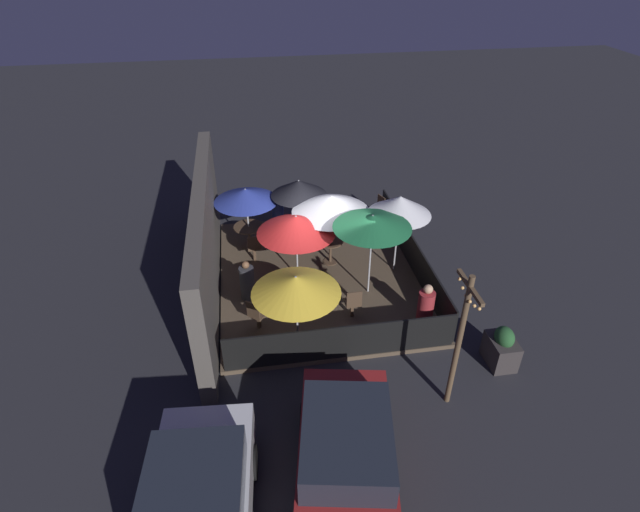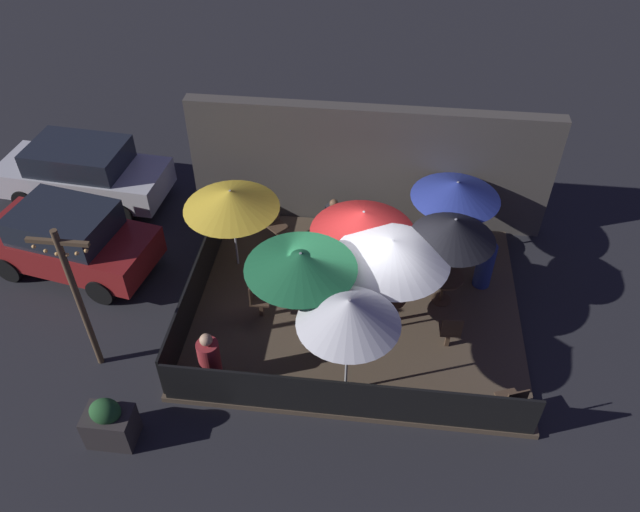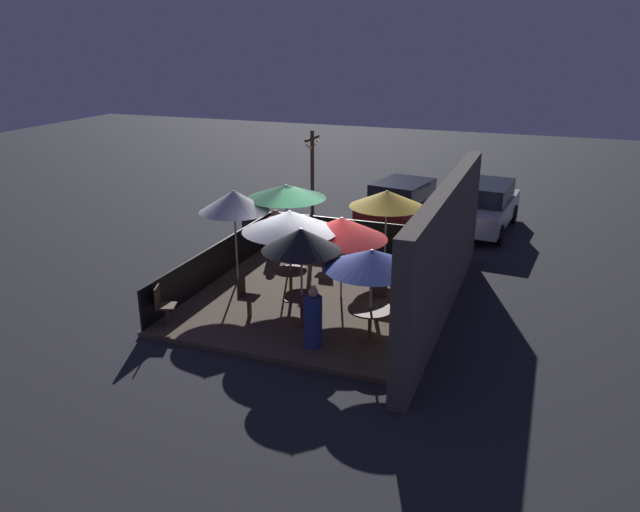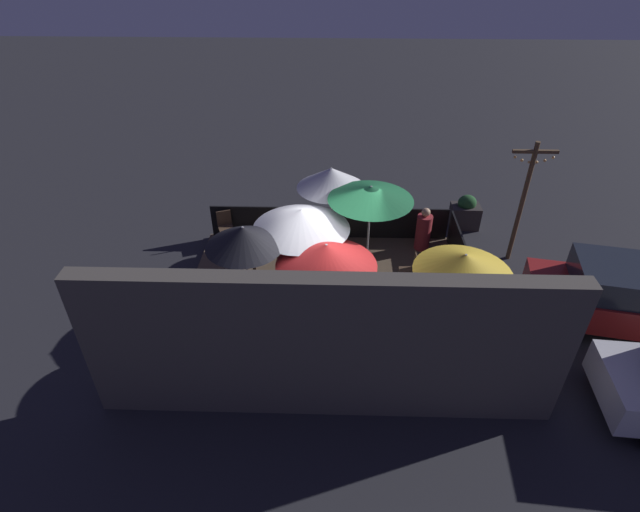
# 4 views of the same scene
# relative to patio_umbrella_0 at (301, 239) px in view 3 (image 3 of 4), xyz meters

# --- Properties ---
(ground_plane) EXTENTS (60.00, 60.00, 0.00)m
(ground_plane) POSITION_rel_patio_umbrella_0_xyz_m (-1.81, -0.33, -2.11)
(ground_plane) COLOR #26262B
(patio_deck) EXTENTS (6.90, 5.72, 0.12)m
(patio_deck) POSITION_rel_patio_umbrella_0_xyz_m (-1.81, -0.33, -2.05)
(patio_deck) COLOR brown
(patio_deck) RESTS_ON ground_plane
(building_wall) EXTENTS (8.50, 0.36, 3.15)m
(building_wall) POSITION_rel_patio_umbrella_0_xyz_m (-1.81, 2.76, -0.53)
(building_wall) COLOR #4C4742
(building_wall) RESTS_ON ground_plane
(fence_front) EXTENTS (6.70, 0.05, 0.95)m
(fence_front) POSITION_rel_patio_umbrella_0_xyz_m (-1.81, -3.15, -1.51)
(fence_front) COLOR black
(fence_front) RESTS_ON patio_deck
(fence_side_left) EXTENTS (0.05, 5.52, 0.95)m
(fence_side_left) POSITION_rel_patio_umbrella_0_xyz_m (-5.22, -0.33, -1.51)
(fence_side_left) COLOR black
(fence_side_left) RESTS_ON patio_deck
(patio_umbrella_0) EXTENTS (1.72, 1.72, 2.24)m
(patio_umbrella_0) POSITION_rel_patio_umbrella_0_xyz_m (0.00, 0.00, 0.00)
(patio_umbrella_0) COLOR #B2B2B7
(patio_umbrella_0) RESTS_ON patio_deck
(patio_umbrella_1) EXTENTS (2.26, 2.26, 2.24)m
(patio_umbrella_1) POSITION_rel_patio_umbrella_0_xyz_m (-1.19, -0.78, 0.00)
(patio_umbrella_1) COLOR #B2B2B7
(patio_umbrella_1) RESTS_ON patio_deck
(patio_umbrella_2) EXTENTS (1.96, 1.96, 2.00)m
(patio_umbrella_2) POSITION_rel_patio_umbrella_0_xyz_m (0.15, 1.61, -0.19)
(patio_umbrella_2) COLOR #B2B2B7
(patio_umbrella_2) RESTS_ON patio_deck
(patio_umbrella_3) EXTENTS (2.21, 2.21, 2.03)m
(patio_umbrella_3) POSITION_rel_patio_umbrella_0_xyz_m (-1.80, 0.30, -0.23)
(patio_umbrella_3) COLOR #B2B2B7
(patio_umbrella_3) RESTS_ON patio_deck
(patio_umbrella_4) EXTENTS (1.80, 1.80, 2.42)m
(patio_umbrella_4) POSITION_rel_patio_umbrella_0_xyz_m (-1.86, -2.59, 0.15)
(patio_umbrella_4) COLOR #B2B2B7
(patio_umbrella_4) RESTS_ON patio_deck
(patio_umbrella_5) EXTENTS (2.07, 2.07, 2.06)m
(patio_umbrella_5) POSITION_rel_patio_umbrella_0_xyz_m (-4.63, 0.65, -0.15)
(patio_umbrella_5) COLOR #B2B2B7
(patio_umbrella_5) RESTS_ON patio_deck
(patio_umbrella_6) EXTENTS (2.07, 2.07, 2.44)m
(patio_umbrella_6) POSITION_rel_patio_umbrella_0_xyz_m (-2.81, -1.57, 0.27)
(patio_umbrella_6) COLOR #B2B2B7
(patio_umbrella_6) RESTS_ON patio_deck
(dining_table_0) EXTENTS (0.77, 0.77, 0.70)m
(dining_table_0) POSITION_rel_patio_umbrella_0_xyz_m (0.00, 0.00, -1.44)
(dining_table_0) COLOR #4C3828
(dining_table_0) RESTS_ON patio_deck
(dining_table_1) EXTENTS (0.78, 0.78, 0.76)m
(dining_table_1) POSITION_rel_patio_umbrella_0_xyz_m (-1.19, -0.78, -1.39)
(dining_table_1) COLOR #4C3828
(dining_table_1) RESTS_ON patio_deck
(dining_table_2) EXTENTS (0.94, 0.94, 0.71)m
(dining_table_2) POSITION_rel_patio_umbrella_0_xyz_m (0.15, 1.61, -1.42)
(dining_table_2) COLOR #4C3828
(dining_table_2) RESTS_ON patio_deck
(patio_chair_0) EXTENTS (0.42, 0.42, 0.94)m
(patio_chair_0) POSITION_rel_patio_umbrella_0_xyz_m (0.07, -1.33, -1.47)
(patio_chair_0) COLOR #4C3828
(patio_chair_0) RESTS_ON patio_deck
(patio_chair_1) EXTENTS (0.44, 0.44, 0.96)m
(patio_chair_1) POSITION_rel_patio_umbrella_0_xyz_m (-0.82, 1.49, -1.46)
(patio_chair_1) COLOR #4C3828
(patio_chair_1) RESTS_ON patio_deck
(patio_chair_2) EXTENTS (0.56, 0.56, 0.90)m
(patio_chair_2) POSITION_rel_patio_umbrella_0_xyz_m (-3.89, 1.59, -1.50)
(patio_chair_2) COLOR #4C3828
(patio_chair_2) RESTS_ON patio_deck
(patio_chair_3) EXTENTS (0.52, 0.52, 0.91)m
(patio_chair_3) POSITION_rel_patio_umbrella_0_xyz_m (1.09, -2.86, -1.50)
(patio_chair_3) COLOR #4C3828
(patio_chair_3) RESTS_ON patio_deck
(patio_chair_4) EXTENTS (0.42, 0.42, 0.92)m
(patio_chair_4) POSITION_rel_patio_umbrella_0_xyz_m (-3.85, -0.89, -1.48)
(patio_chair_4) COLOR #4C3828
(patio_chair_4) RESTS_ON patio_deck
(patron_0) EXTENTS (0.51, 0.51, 1.31)m
(patron_0) POSITION_rel_patio_umbrella_0_xyz_m (0.89, 0.61, -1.40)
(patron_0) COLOR navy
(patron_0) RESTS_ON patio_deck
(patron_1) EXTENTS (0.50, 0.50, 1.26)m
(patron_1) POSITION_rel_patio_umbrella_0_xyz_m (-4.41, -2.64, -1.43)
(patron_1) COLOR maroon
(patron_1) RESTS_ON patio_deck
(patron_2) EXTENTS (0.57, 0.57, 1.17)m
(patron_2) POSITION_rel_patio_umbrella_0_xyz_m (-2.53, 1.77, -1.47)
(patron_2) COLOR #333338
(patron_2) RESTS_ON patio_deck
(planter_box) EXTENTS (0.84, 0.59, 1.05)m
(planter_box) POSITION_rel_patio_umbrella_0_xyz_m (-5.86, -4.02, -1.64)
(planter_box) COLOR #332D2D
(planter_box) RESTS_ON ground_plane
(light_post) EXTENTS (1.10, 0.12, 3.38)m
(light_post) POSITION_rel_patio_umbrella_0_xyz_m (-6.76, -2.39, -0.20)
(light_post) COLOR brown
(light_post) RESTS_ON ground_plane
(parked_car_0) EXTENTS (4.06, 2.38, 1.62)m
(parked_car_0) POSITION_rel_patio_umbrella_0_xyz_m (-8.33, 0.22, -1.26)
(parked_car_0) COLOR maroon
(parked_car_0) RESTS_ON ground_plane
(parked_car_1) EXTENTS (4.40, 2.06, 1.62)m
(parked_car_1) POSITION_rel_patio_umbrella_0_xyz_m (-9.09, 2.82, -1.26)
(parked_car_1) COLOR silver
(parked_car_1) RESTS_ON ground_plane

